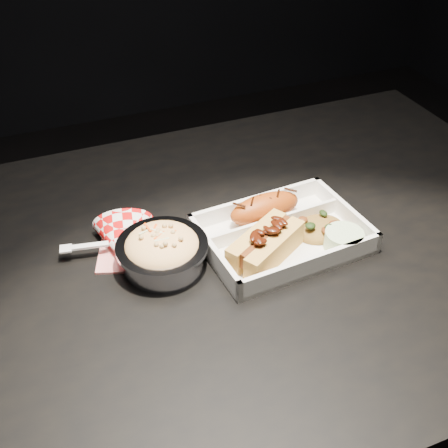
% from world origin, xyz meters
% --- Properties ---
extents(dining_table, '(1.20, 0.80, 0.75)m').
position_xyz_m(dining_table, '(0.00, 0.00, 0.66)').
color(dining_table, black).
rests_on(dining_table, ground).
extents(food_tray, '(0.26, 0.20, 0.04)m').
position_xyz_m(food_tray, '(0.08, -0.02, 0.76)').
color(food_tray, white).
rests_on(food_tray, dining_table).
extents(fried_pastry, '(0.13, 0.06, 0.05)m').
position_xyz_m(fried_pastry, '(0.07, 0.04, 0.78)').
color(fried_pastry, '#A34310').
rests_on(fried_pastry, food_tray).
extents(hotdog, '(0.14, 0.12, 0.06)m').
position_xyz_m(hotdog, '(0.04, -0.05, 0.78)').
color(hotdog, gold).
rests_on(hotdog, food_tray).
extents(fried_rice_mound, '(0.09, 0.08, 0.03)m').
position_xyz_m(fried_rice_mound, '(0.14, -0.03, 0.77)').
color(fried_rice_mound, olive).
rests_on(fried_rice_mound, food_tray).
extents(cupcake_liner, '(0.06, 0.06, 0.03)m').
position_xyz_m(cupcake_liner, '(0.16, -0.08, 0.77)').
color(cupcake_liner, beige).
rests_on(cupcake_liner, food_tray).
extents(foil_coleslaw_cup, '(0.14, 0.14, 0.07)m').
position_xyz_m(foil_coleslaw_cup, '(-0.11, -0.00, 0.78)').
color(foil_coleslaw_cup, silver).
rests_on(foil_coleslaw_cup, dining_table).
extents(napkin_fork, '(0.18, 0.13, 0.10)m').
position_xyz_m(napkin_fork, '(-0.16, 0.05, 0.77)').
color(napkin_fork, red).
rests_on(napkin_fork, dining_table).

